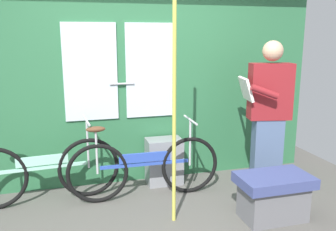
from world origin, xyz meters
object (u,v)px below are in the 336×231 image
object	(u,v)px
trash_bin_by_wall	(164,161)
handrail_pole	(174,102)
bench_seat_corner	(273,196)
bicycle_near_door	(144,167)
passenger_reading_newspaper	(268,113)
bicycle_leaning_behind	(42,171)

from	to	relation	value
trash_bin_by_wall	handrail_pole	distance (m)	1.28
bench_seat_corner	trash_bin_by_wall	bearing A→B (deg)	124.74
trash_bin_by_wall	handrail_pole	xyz separation A→B (m)	(-0.15, -0.91, 0.89)
bicycle_near_door	trash_bin_by_wall	world-z (taller)	bicycle_near_door
trash_bin_by_wall	bicycle_near_door	bearing A→B (deg)	-133.15
passenger_reading_newspaper	trash_bin_by_wall	size ratio (longest dim) A/B	3.08
bicycle_near_door	handrail_pole	xyz separation A→B (m)	(0.17, -0.58, 0.81)
bicycle_near_door	bicycle_leaning_behind	bearing A→B (deg)	172.37
passenger_reading_newspaper	bicycle_near_door	bearing A→B (deg)	6.56
bicycle_near_door	bench_seat_corner	world-z (taller)	bicycle_near_door
trash_bin_by_wall	passenger_reading_newspaper	bearing A→B (deg)	-22.79
bicycle_leaning_behind	trash_bin_by_wall	world-z (taller)	bicycle_leaning_behind
handrail_pole	bicycle_near_door	bearing A→B (deg)	106.00
bicycle_leaning_behind	passenger_reading_newspaper	world-z (taller)	passenger_reading_newspaper
trash_bin_by_wall	bench_seat_corner	distance (m)	1.39
passenger_reading_newspaper	bench_seat_corner	xyz separation A→B (m)	(-0.31, -0.68, -0.66)
trash_bin_by_wall	handrail_pole	size ratio (longest dim) A/B	0.24
bicycle_leaning_behind	trash_bin_by_wall	xyz separation A→B (m)	(1.38, 0.17, -0.08)
passenger_reading_newspaper	bench_seat_corner	bearing A→B (deg)	77.25
handrail_pole	bench_seat_corner	distance (m)	1.34
bicycle_leaning_behind	bench_seat_corner	xyz separation A→B (m)	(2.17, -0.97, -0.12)
bicycle_near_door	passenger_reading_newspaper	size ratio (longest dim) A/B	0.99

